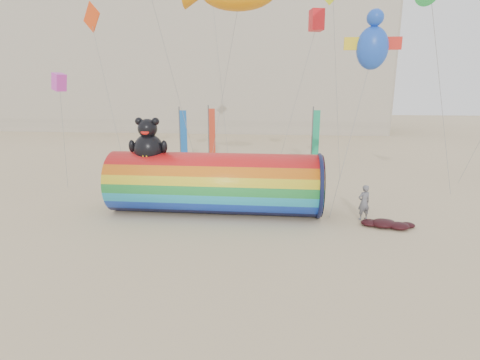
# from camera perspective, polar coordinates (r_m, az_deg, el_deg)

# --- Properties ---
(ground) EXTENTS (160.00, 160.00, 0.00)m
(ground) POSITION_cam_1_polar(r_m,az_deg,el_deg) (17.51, -2.15, -8.80)
(ground) COLOR #CCB58C
(ground) RESTS_ON ground
(hotel_building) EXTENTS (60.40, 15.40, 20.60)m
(hotel_building) POSITION_cam_1_polar(r_m,az_deg,el_deg) (63.64, -7.54, 17.12)
(hotel_building) COLOR #B7AD99
(hotel_building) RESTS_ON ground
(windsock_assembly) EXTENTS (11.45, 3.49, 5.28)m
(windsock_assembly) POSITION_cam_1_polar(r_m,az_deg,el_deg) (20.46, -3.90, -0.25)
(windsock_assembly) COLOR red
(windsock_assembly) RESTS_ON ground
(kite_handler) EXTENTS (0.80, 0.67, 1.87)m
(kite_handler) POSITION_cam_1_polar(r_m,az_deg,el_deg) (20.54, 18.36, -3.27)
(kite_handler) COLOR slate
(kite_handler) RESTS_ON ground
(fabric_bundle) EXTENTS (2.62, 1.35, 0.41)m
(fabric_bundle) POSITION_cam_1_polar(r_m,az_deg,el_deg) (20.08, 21.50, -6.24)
(fabric_bundle) COLOR #3E0B10
(fabric_bundle) RESTS_ON ground
(festival_banners) EXTENTS (11.60, 2.89, 5.20)m
(festival_banners) POSITION_cam_1_polar(r_m,az_deg,el_deg) (32.23, -0.65, 6.65)
(festival_banners) COLOR #59595E
(festival_banners) RESTS_ON ground
(flying_kites) EXTENTS (26.26, 11.53, 9.78)m
(flying_kites) POSITION_cam_1_polar(r_m,az_deg,el_deg) (20.84, 6.63, 25.22)
(flying_kites) COLOR blue
(flying_kites) RESTS_ON ground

